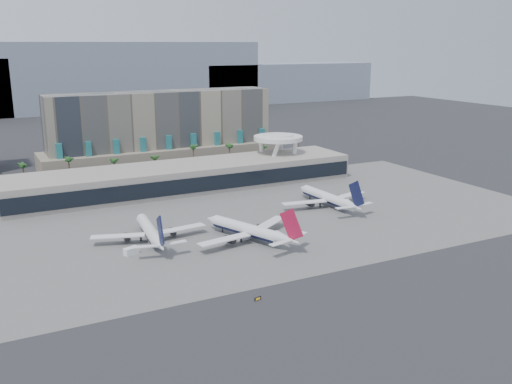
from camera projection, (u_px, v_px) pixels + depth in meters
name	position (u px, v px, depth m)	size (l,w,h in m)	color
ground	(304.00, 264.00, 183.33)	(900.00, 900.00, 0.00)	#232326
apron_pad	(233.00, 219.00, 230.69)	(260.00, 130.00, 0.06)	#5B5B59
mountain_ridge	(89.00, 82.00, 592.83)	(680.00, 60.00, 70.00)	gray
hotel	(162.00, 135.00, 333.69)	(140.00, 30.00, 42.00)	gray
terminal	(185.00, 176.00, 276.28)	(170.00, 32.50, 14.50)	#AFA699
saucer_structure	(278.00, 141.00, 302.79)	(26.00, 26.00, 21.89)	white
palm_row	(175.00, 154.00, 308.63)	(157.80, 2.80, 13.10)	brown
airliner_left	(150.00, 231.00, 203.56)	(41.62, 43.01, 14.85)	white
airliner_centre	(249.00, 230.00, 204.26)	(41.80, 43.13, 15.70)	white
airliner_right	(328.00, 198.00, 247.08)	(43.41, 44.76, 15.44)	white
service_vehicle_a	(131.00, 251.00, 191.33)	(5.02, 2.46, 2.46)	white
service_vehicle_b	(244.00, 237.00, 205.65)	(3.64, 2.08, 1.87)	white
taxiway_sign	(258.00, 299.00, 157.34)	(2.14, 0.72, 0.96)	black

